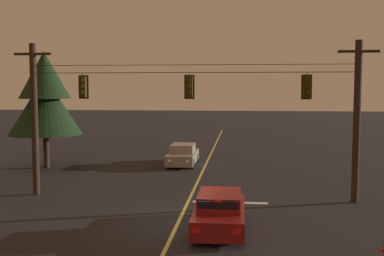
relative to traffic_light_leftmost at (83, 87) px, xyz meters
name	(u,v)px	position (x,y,z in m)	size (l,w,h in m)	color
ground_plane	(178,223)	(5.08, -4.09, -5.22)	(180.00, 180.00, 0.00)	black
lane_centre_stripe	(201,175)	(5.08, 6.02, -5.21)	(0.14, 60.00, 0.01)	#D1C64C
stop_bar_paint	(230,202)	(6.98, -0.58, -5.21)	(3.40, 0.36, 0.01)	silver
signal_span_assembly	(190,118)	(5.08, 0.02, -1.43)	(16.79, 0.32, 7.27)	#2D2116
traffic_light_leftmost	(83,87)	(0.00, 0.00, 0.00)	(0.48, 0.41, 1.22)	black
traffic_light_left_inner	(189,87)	(5.05, 0.00, 0.00)	(0.48, 0.41, 1.22)	black
traffic_light_centre	(307,87)	(10.37, 0.00, 0.00)	(0.48, 0.41, 1.22)	black
car_waiting_near_lane	(220,212)	(6.71, -4.68, -4.57)	(1.80, 4.33, 1.39)	maroon
car_oncoming_lead	(183,155)	(3.53, 9.59, -4.57)	(1.80, 4.42, 1.39)	gray
tree_verge_near	(45,97)	(-5.11, 7.43, -0.63)	(4.65, 4.65, 7.52)	#332316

